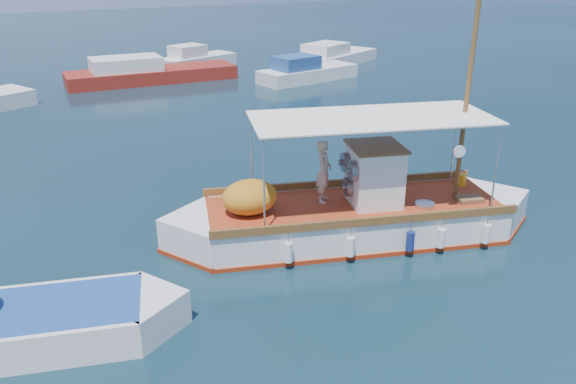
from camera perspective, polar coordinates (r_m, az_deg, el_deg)
ground at (r=15.17m, az=5.29°, el=-5.18°), size 160.00×160.00×0.00m
fishing_caique at (r=15.35m, az=6.45°, el=-2.55°), size 9.96×5.02×6.37m
dinghy at (r=12.54m, az=-26.72°, el=-12.39°), size 6.73×3.31×1.71m
bg_boat_n at (r=36.36m, az=-14.13°, el=11.55°), size 10.35×3.33×1.80m
bg_boat_ne at (r=35.72m, az=1.78°, el=12.02°), size 6.79×3.23×1.80m
bg_boat_e at (r=41.48m, az=4.54°, el=13.44°), size 8.02×5.41×1.80m
bg_boat_far_n at (r=40.75m, az=-9.35°, el=13.06°), size 5.84×3.58×1.80m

